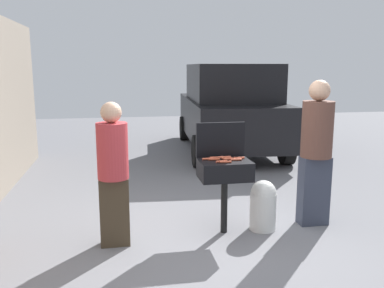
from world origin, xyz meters
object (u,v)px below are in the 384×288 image
(hot_dog_9, at_px, (227,158))
(bbq_grill, at_px, (225,172))
(hot_dog_3, at_px, (215,158))
(propane_tank, at_px, (263,204))
(hot_dog_7, at_px, (225,157))
(hot_dog_8, at_px, (236,160))
(parked_minivan, at_px, (229,108))
(person_left, at_px, (113,169))
(person_right, at_px, (316,148))
(hot_dog_1, at_px, (226,162))
(hot_dog_4, at_px, (221,161))
(hot_dog_6, at_px, (239,158))
(hot_dog_0, at_px, (229,159))
(hot_dog_5, at_px, (214,159))
(hot_dog_2, at_px, (208,159))

(hot_dog_9, bearing_deg, bbq_grill, -124.54)
(hot_dog_3, relative_size, propane_tank, 0.21)
(hot_dog_7, xyz_separation_m, hot_dog_8, (0.09, -0.15, 0.00))
(parked_minivan, bearing_deg, propane_tank, 83.76)
(person_left, relative_size, person_right, 0.88)
(hot_dog_1, distance_m, hot_dog_7, 0.25)
(hot_dog_4, bearing_deg, propane_tank, 9.55)
(hot_dog_3, relative_size, hot_dog_6, 1.00)
(hot_dog_7, distance_m, person_right, 1.14)
(person_right, bearing_deg, bbq_grill, 9.80)
(parked_minivan, bearing_deg, person_right, 92.03)
(person_left, bearing_deg, person_right, -8.68)
(hot_dog_0, distance_m, person_left, 1.34)
(hot_dog_3, height_order, person_left, person_left)
(propane_tank, bearing_deg, hot_dog_8, -175.11)
(hot_dog_7, height_order, hot_dog_9, same)
(parked_minivan, bearing_deg, hot_dog_4, 77.66)
(person_right, bearing_deg, parked_minivan, -85.32)
(hot_dog_5, bearing_deg, parked_minivan, 72.47)
(hot_dog_0, xyz_separation_m, parked_minivan, (1.29, 4.66, 0.13))
(hot_dog_5, relative_size, hot_dog_7, 1.00)
(hot_dog_1, distance_m, hot_dog_8, 0.18)
(hot_dog_0, bearing_deg, propane_tank, -1.27)
(hot_dog_1, bearing_deg, hot_dog_3, 105.31)
(hot_dog_4, height_order, person_right, person_right)
(bbq_grill, xyz_separation_m, hot_dog_6, (0.19, 0.05, 0.15))
(hot_dog_3, relative_size, person_right, 0.07)
(hot_dog_5, height_order, hot_dog_6, same)
(hot_dog_5, height_order, hot_dog_9, same)
(bbq_grill, relative_size, hot_dog_5, 6.82)
(hot_dog_1, relative_size, parked_minivan, 0.03)
(hot_dog_0, distance_m, hot_dog_7, 0.11)
(hot_dog_1, bearing_deg, hot_dog_9, 71.23)
(bbq_grill, height_order, hot_dog_7, hot_dog_7)
(hot_dog_0, relative_size, hot_dog_6, 1.00)
(bbq_grill, height_order, hot_dog_9, hot_dog_9)
(hot_dog_4, distance_m, hot_dog_7, 0.24)
(hot_dog_7, bearing_deg, hot_dog_5, -149.92)
(hot_dog_6, distance_m, propane_tank, 0.66)
(hot_dog_0, bearing_deg, hot_dog_3, 143.81)
(hot_dog_2, relative_size, hot_dog_5, 1.00)
(bbq_grill, height_order, hot_dog_6, hot_dog_6)
(hot_dog_4, distance_m, propane_tank, 0.81)
(hot_dog_9, bearing_deg, hot_dog_0, -69.70)
(hot_dog_0, xyz_separation_m, hot_dog_8, (0.08, -0.04, 0.00))
(bbq_grill, bearing_deg, hot_dog_2, 159.81)
(hot_dog_0, distance_m, hot_dog_4, 0.16)
(propane_tank, bearing_deg, parked_minivan, 79.62)
(hot_dog_0, bearing_deg, hot_dog_9, 110.30)
(bbq_grill, height_order, hot_dog_8, hot_dog_8)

